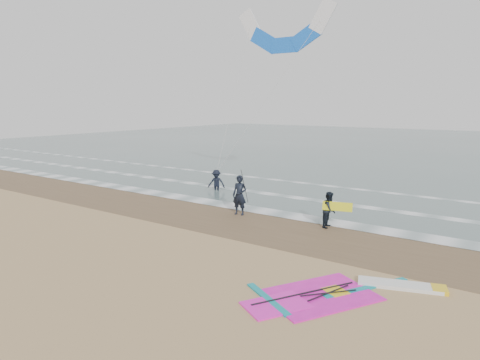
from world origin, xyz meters
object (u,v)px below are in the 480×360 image
Objects in this scene: person_wading at (216,178)px; surf_kite at (284,33)px; windsurf_rig at (343,293)px; person_walking at (329,210)px; person_standing at (240,195)px.

person_wading is 9.73m from surf_kite.
windsurf_rig is 15.75m from person_wading.
person_walking is 0.16× the size of surf_kite.
person_walking is 12.06m from surf_kite.
person_standing reaches higher than windsurf_rig.
person_wading is (-12.28, 9.83, 0.82)m from windsurf_rig.
windsurf_rig is 9.61m from person_standing.
surf_kite is at bearing 89.17° from person_standing.
windsurf_rig is at bearing -48.04° from person_standing.
person_walking is (4.56, 0.50, -0.19)m from person_standing.
person_wading is 0.17× the size of surf_kite.
surf_kite is (3.47, 2.30, 8.79)m from person_wading.
person_walking is (-3.09, 6.24, 0.78)m from windsurf_rig.
surf_kite reaches higher than person_wading.
person_wading is at bearing 127.40° from person_standing.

